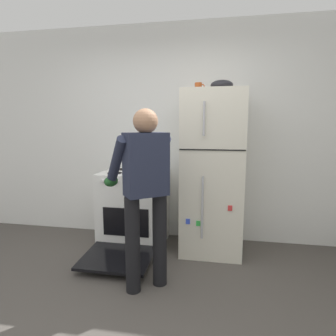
% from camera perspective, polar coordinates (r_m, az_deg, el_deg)
% --- Properties ---
extents(kitchen_wall_back, '(6.00, 0.10, 2.70)m').
position_cam_1_polar(kitchen_wall_back, '(3.67, 0.76, 6.90)').
color(kitchen_wall_back, white).
rests_on(kitchen_wall_back, ground).
extents(refrigerator, '(0.68, 0.72, 1.84)m').
position_cam_1_polar(refrigerator, '(3.28, 8.92, -0.98)').
color(refrigerator, silver).
rests_on(refrigerator, ground).
extents(stove_range, '(0.76, 1.22, 0.91)m').
position_cam_1_polar(stove_range, '(3.53, -6.94, -8.21)').
color(stove_range, white).
rests_on(stove_range, ground).
extents(person_cook, '(0.66, 0.70, 1.60)m').
position_cam_1_polar(person_cook, '(2.48, -4.82, -3.21)').
color(person_cook, black).
rests_on(person_cook, ground).
extents(red_pot, '(0.32, 0.22, 0.11)m').
position_cam_1_polar(red_pot, '(3.34, -4.64, 0.08)').
color(red_pot, '#19479E').
rests_on(red_pot, stove_range).
extents(coffee_mug, '(0.11, 0.08, 0.10)m').
position_cam_1_polar(coffee_mug, '(3.32, 6.17, 15.93)').
color(coffee_mug, '#B24C1E').
rests_on(coffee_mug, refrigerator).
extents(mixing_bowl, '(0.24, 0.24, 0.11)m').
position_cam_1_polar(mixing_bowl, '(3.26, 10.80, 16.09)').
color(mixing_bowl, black).
rests_on(mixing_bowl, refrigerator).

